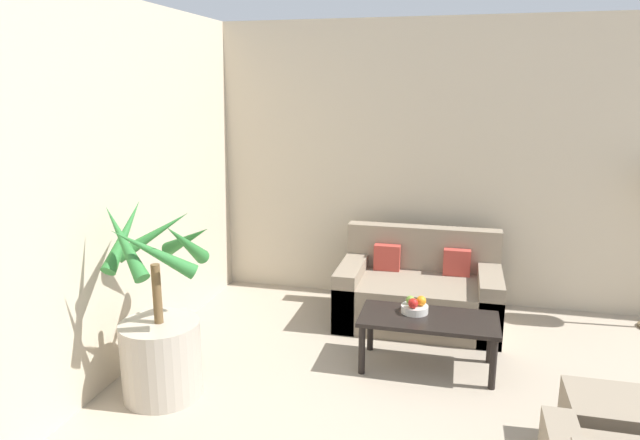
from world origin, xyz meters
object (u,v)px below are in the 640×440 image
object	(u,v)px
potted_palm	(160,338)
sofa_loveseat	(419,293)
ottoman	(623,431)
fruit_bowl	(415,309)
apple_red	(413,303)
apple_green	(410,300)
orange_fruit	(421,301)
coffee_table	(428,324)

from	to	relation	value
potted_palm	sofa_loveseat	bearing A→B (deg)	46.45
sofa_loveseat	ottoman	distance (m)	2.15
ottoman	potted_palm	bearing A→B (deg)	179.41
ottoman	fruit_bowl	bearing A→B (deg)	143.67
fruit_bowl	apple_red	bearing A→B (deg)	-98.61
apple_green	orange_fruit	distance (m)	0.08
sofa_loveseat	coffee_table	distance (m)	0.89
potted_palm	coffee_table	xyz separation A→B (m)	(1.75, 0.82, -0.06)
sofa_loveseat	fruit_bowl	size ratio (longest dim) A/B	6.86
potted_palm	apple_green	world-z (taller)	potted_palm
apple_red	apple_green	size ratio (longest dim) A/B	1.13
apple_red	coffee_table	bearing A→B (deg)	-5.90
apple_green	ottoman	distance (m)	1.62
potted_palm	ottoman	distance (m)	2.89
apple_red	ottoman	size ratio (longest dim) A/B	0.12
orange_fruit	ottoman	xyz separation A→B (m)	(1.20, -0.93, -0.31)
apple_green	orange_fruit	size ratio (longest dim) A/B	0.88
fruit_bowl	orange_fruit	size ratio (longest dim) A/B	2.67
potted_palm	fruit_bowl	xyz separation A→B (m)	(1.64, 0.89, 0.02)
potted_palm	sofa_loveseat	distance (m)	2.35
sofa_loveseat	fruit_bowl	distance (m)	0.83
fruit_bowl	ottoman	xyz separation A→B (m)	(1.25, -0.92, -0.25)
sofa_loveseat	fruit_bowl	xyz separation A→B (m)	(0.02, -0.81, 0.17)
potted_palm	orange_fruit	distance (m)	1.91
apple_red	orange_fruit	size ratio (longest dim) A/B	0.99
sofa_loveseat	apple_red	size ratio (longest dim) A/B	18.59
sofa_loveseat	orange_fruit	size ratio (longest dim) A/B	18.34
potted_palm	apple_green	size ratio (longest dim) A/B	20.40
sofa_loveseat	fruit_bowl	bearing A→B (deg)	-88.49
sofa_loveseat	apple_green	world-z (taller)	sofa_loveseat
sofa_loveseat	ottoman	xyz separation A→B (m)	(1.27, -1.73, -0.08)
sofa_loveseat	ottoman	world-z (taller)	sofa_loveseat
potted_palm	coffee_table	distance (m)	1.93
apple_green	orange_fruit	world-z (taller)	orange_fruit
apple_red	apple_green	world-z (taller)	apple_red
potted_palm	fruit_bowl	world-z (taller)	potted_palm
ottoman	sofa_loveseat	bearing A→B (deg)	126.35
apple_red	sofa_loveseat	bearing A→B (deg)	90.86
apple_red	orange_fruit	bearing A→B (deg)	49.92
potted_palm	fruit_bowl	bearing A→B (deg)	28.55
ottoman	apple_red	bearing A→B (deg)	145.53
apple_red	ottoman	xyz separation A→B (m)	(1.26, -0.86, -0.31)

